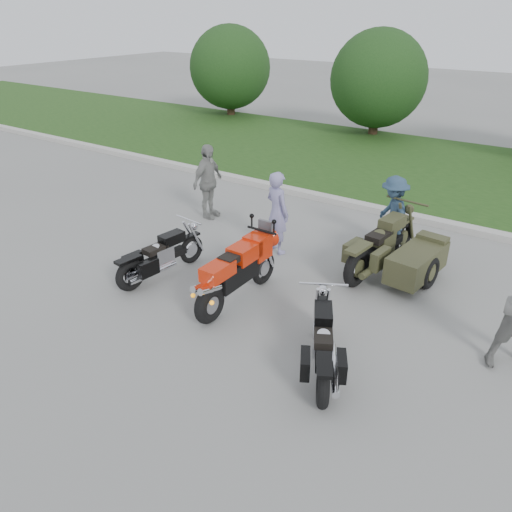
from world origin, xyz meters
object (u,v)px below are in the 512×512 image
Objects in this scene: person_stripe at (277,213)px; person_denim at (393,213)px; cruiser_right at (323,347)px; person_back at (208,182)px; cruiser_left at (159,258)px; cruiser_sidecar at (401,256)px; sportbike_red at (236,271)px.

person_stripe is 1.09× the size of person_denim.
cruiser_right is at bearing 152.31° from person_stripe.
person_stripe is 2.48m from person_back.
cruiser_right reaches higher than cruiser_left.
person_back reaches higher than person_denim.
person_stripe is (-2.53, -0.32, 0.40)m from cruiser_sidecar.
cruiser_sidecar is (3.73, 2.55, 0.06)m from cruiser_left.
cruiser_sidecar reaches higher than cruiser_left.
cruiser_sidecar is 1.61× the size of person_denim.
sportbike_red is 3.16m from cruiser_sidecar.
person_denim is (1.89, 1.47, -0.07)m from person_stripe.
sportbike_red is at bearing 130.23° from cruiser_right.
person_stripe is at bearing -109.73° from person_back.
person_stripe is at bearing -166.36° from cruiser_sidecar.
cruiser_sidecar is 2.58m from person_stripe.
cruiser_sidecar is 1.48× the size of person_stripe.
cruiser_right is 4.46m from person_denim.
sportbike_red is 1.23× the size of person_back.
cruiser_left is at bearing 140.87° from cruiser_right.
person_stripe is at bearing 68.29° from cruiser_left.
person_back is (-2.92, 2.81, 0.28)m from sportbike_red.
sportbike_red is at bearing -122.80° from cruiser_sidecar.
cruiser_right is at bearing -3.58° from cruiser_left.
cruiser_left is 3.18m from person_back.
cruiser_right is 1.19× the size of person_denim.
sportbike_red reaches higher than cruiser_left.
sportbike_red is at bearing 124.64° from person_stripe.
sportbike_red is 1.39× the size of person_denim.
cruiser_left is 1.15× the size of person_back.
cruiser_sidecar is 4.95m from person_back.
person_stripe is 2.40m from person_denim.
sportbike_red reaches higher than cruiser_sidecar.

